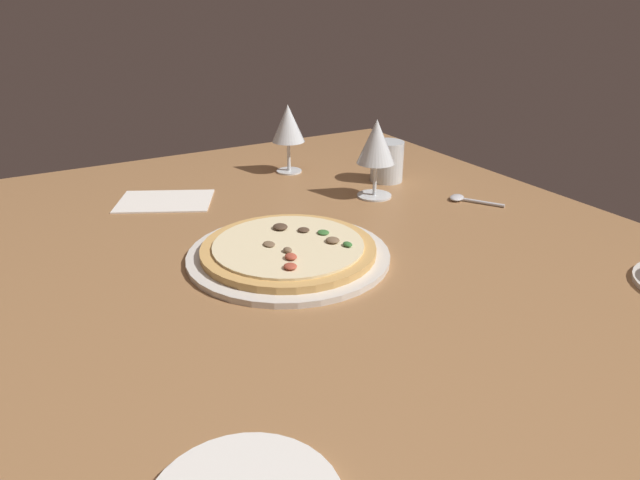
# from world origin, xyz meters

# --- Properties ---
(dining_table) EXTENTS (1.50, 1.10, 0.04)m
(dining_table) POSITION_xyz_m (0.00, 0.00, 0.02)
(dining_table) COLOR #996B42
(dining_table) RESTS_ON ground
(pizza_main) EXTENTS (0.33, 0.33, 0.03)m
(pizza_main) POSITION_xyz_m (-0.04, -0.09, 0.05)
(pizza_main) COLOR silver
(pizza_main) RESTS_ON dining_table
(wine_glass_far) EXTENTS (0.08, 0.08, 0.16)m
(wine_glass_far) POSITION_xyz_m (-0.47, 0.12, 0.15)
(wine_glass_far) COLOR silver
(wine_glass_far) RESTS_ON dining_table
(wine_glass_near) EXTENTS (0.08, 0.08, 0.16)m
(wine_glass_near) POSITION_xyz_m (-0.22, 0.20, 0.15)
(wine_glass_near) COLOR silver
(wine_glass_near) RESTS_ON dining_table
(water_glass) EXTENTS (0.07, 0.07, 0.09)m
(water_glass) POSITION_xyz_m (-0.30, 0.29, 0.08)
(water_glass) COLOR silver
(water_glass) RESTS_ON dining_table
(paper_menu) EXTENTS (0.20, 0.23, 0.00)m
(paper_menu) POSITION_xyz_m (-0.41, -0.19, 0.04)
(paper_menu) COLOR white
(paper_menu) RESTS_ON dining_table
(spoon) EXTENTS (0.11, 0.08, 0.01)m
(spoon) POSITION_xyz_m (-0.11, 0.35, 0.04)
(spoon) COLOR silver
(spoon) RESTS_ON dining_table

